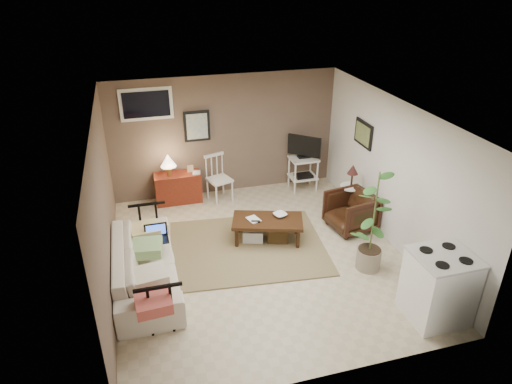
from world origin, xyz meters
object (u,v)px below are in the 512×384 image
object	(u,v)px
coffee_table	(267,228)
potted_plant	(374,218)
side_table	(351,185)
stove	(439,286)
red_console	(177,185)
tv_stand	(304,162)
armchair	(351,210)
spindle_chair	(219,180)
sofa	(144,258)

from	to	relation	value
coffee_table	potted_plant	xyz separation A→B (m)	(1.29, -1.16, 0.64)
coffee_table	side_table	bearing A→B (deg)	13.09
coffee_table	stove	bearing A→B (deg)	-55.72
red_console	side_table	bearing A→B (deg)	-25.78
red_console	tv_stand	world-z (taller)	tv_stand
armchair	coffee_table	bearing A→B (deg)	-99.99
tv_stand	side_table	xyz separation A→B (m)	(0.42, -1.31, 0.03)
spindle_chair	side_table	bearing A→B (deg)	-30.94
sofa	potted_plant	xyz separation A→B (m)	(3.33, -0.53, 0.44)
potted_plant	stove	size ratio (longest dim) A/B	1.68
tv_stand	potted_plant	distance (m)	2.88
tv_stand	sofa	bearing A→B (deg)	-145.10
sofa	armchair	xyz separation A→B (m)	(3.58, 0.62, -0.06)
potted_plant	armchair	bearing A→B (deg)	77.84
sofa	spindle_chair	size ratio (longest dim) A/B	2.42
potted_plant	side_table	bearing A→B (deg)	74.74
armchair	potted_plant	bearing A→B (deg)	-21.94
sofa	armchair	distance (m)	3.64
red_console	potted_plant	bearing A→B (deg)	-49.42
red_console	stove	size ratio (longest dim) A/B	1.04
side_table	stove	size ratio (longest dim) A/B	1.06
tv_stand	stove	world-z (taller)	tv_stand
red_console	spindle_chair	distance (m)	0.82
potted_plant	sofa	bearing A→B (deg)	170.89
spindle_chair	tv_stand	size ratio (longest dim) A/B	0.80
sofa	side_table	distance (m)	3.90
stove	side_table	bearing A→B (deg)	87.99
spindle_chair	stove	bearing A→B (deg)	-62.90
red_console	stove	world-z (taller)	red_console
side_table	potted_plant	xyz separation A→B (m)	(-0.42, -1.56, 0.24)
coffee_table	side_table	distance (m)	1.81
red_console	side_table	size ratio (longest dim) A/B	0.98
coffee_table	red_console	distance (m)	2.25
red_console	tv_stand	size ratio (longest dim) A/B	0.88
red_console	stove	distance (m)	5.12
sofa	spindle_chair	distance (m)	2.81
coffee_table	potted_plant	size ratio (longest dim) A/B	0.78
coffee_table	spindle_chair	size ratio (longest dim) A/B	1.39
side_table	armchair	size ratio (longest dim) A/B	1.39
side_table	spindle_chair	bearing A→B (deg)	149.06
red_console	tv_stand	bearing A→B (deg)	-3.10
tv_stand	coffee_table	bearing A→B (deg)	-127.20
coffee_table	armchair	world-z (taller)	armchair
coffee_table	red_console	size ratio (longest dim) A/B	1.26
sofa	armchair	size ratio (longest dim) A/B	3.00
red_console	spindle_chair	bearing A→B (deg)	-9.55
spindle_chair	tv_stand	bearing A→B (deg)	-0.11
tv_stand	stove	xyz separation A→B (m)	(0.32, -4.08, -0.13)
armchair	red_console	bearing A→B (deg)	-133.07
tv_stand	red_console	bearing A→B (deg)	176.90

